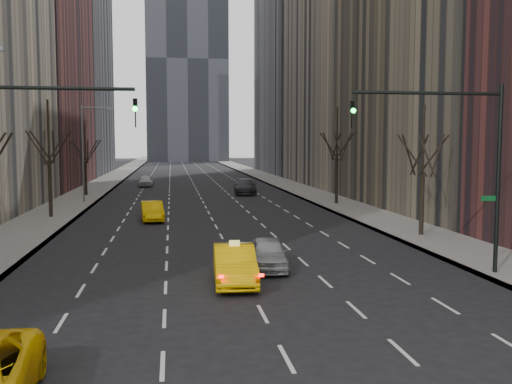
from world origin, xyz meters
name	(u,v)px	position (x,y,z in m)	size (l,w,h in m)	color
sidewalk_left	(104,184)	(-12.25, 70.00, 0.07)	(4.50, 320.00, 0.15)	slate
sidewalk_right	(278,182)	(12.25, 70.00, 0.07)	(4.50, 320.00, 0.15)	slate
bld_left_far	(20,12)	(-21.50, 66.00, 22.00)	(14.00, 28.00, 44.00)	brown
bld_left_deep	(63,4)	(-21.50, 96.00, 30.00)	(14.00, 30.00, 60.00)	slate
bld_right_deep	(303,16)	(21.50, 95.00, 29.00)	(14.00, 30.00, 58.00)	slate
tree_lw_c	(49,165)	(-12.00, 34.00, 4.04)	(3.36, 3.50, 8.74)	black
tree_lw_d	(85,163)	(-12.00, 52.00, 3.56)	(3.36, 3.50, 7.36)	black
tree_rw_b	(422,176)	(12.00, 22.00, 3.72)	(3.36, 3.50, 7.82)	black
tree_rw_c	(337,161)	(12.00, 40.00, 4.04)	(3.36, 3.50, 8.74)	black
traffic_mast_left	(4,149)	(-9.11, 12.00, 5.49)	(6.69, 0.39, 8.00)	black
traffic_mast_right	(462,148)	(9.11, 12.00, 5.49)	(6.69, 0.39, 8.00)	black
streetlight_far	(86,144)	(-10.84, 45.00, 5.62)	(2.83, 0.22, 9.00)	slate
taxi_sedan	(234,265)	(-0.48, 12.27, 0.77)	(1.64, 4.70, 1.55)	#FFC205
silver_sedan_ahead	(268,254)	(1.33, 14.71, 0.70)	(1.66, 4.13, 1.41)	#93969A
far_taxi	(152,211)	(-4.40, 31.59, 0.71)	(1.51, 4.33, 1.43)	#F6BA05
far_suv_grey	(245,187)	(5.08, 52.02, 0.84)	(2.36, 5.82, 1.69)	#2F2F34
far_car_white	(146,181)	(-6.29, 64.75, 0.73)	(1.72, 4.28, 1.46)	silver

